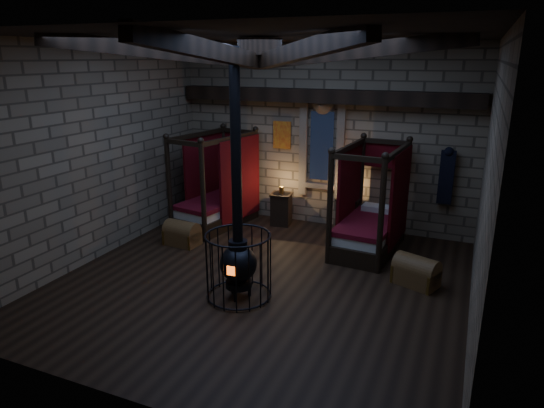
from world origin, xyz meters
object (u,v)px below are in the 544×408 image
at_px(bed_left, 218,202).
at_px(trunk_left, 182,234).
at_px(trunk_right, 416,272).
at_px(stove, 238,261).
at_px(bed_right, 369,224).

distance_m(bed_left, trunk_left, 1.53).
bearing_deg(trunk_right, stove, -127.70).
distance_m(trunk_right, stove, 3.17).
height_order(bed_left, bed_right, bed_right).
xyz_separation_m(bed_right, trunk_left, (-3.76, -1.32, -0.30)).
relative_size(trunk_left, stove, 0.19).
xyz_separation_m(bed_right, trunk_right, (1.14, -1.34, -0.30)).
height_order(trunk_left, trunk_right, trunk_right).
bearing_deg(trunk_left, trunk_right, 4.49).
relative_size(trunk_left, trunk_right, 0.89).
height_order(bed_right, stove, stove).
bearing_deg(bed_left, trunk_left, -82.05).
distance_m(bed_left, trunk_right, 5.08).
relative_size(bed_left, trunk_left, 2.91).
bearing_deg(bed_right, trunk_left, -156.41).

